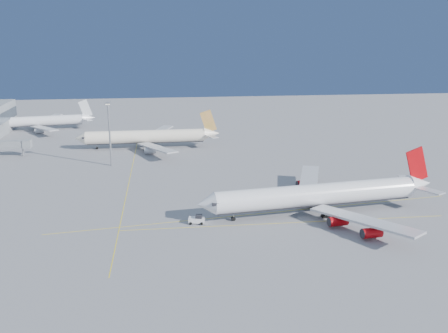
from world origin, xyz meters
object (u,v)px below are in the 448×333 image
airliner_third (40,121)px  light_mast (109,129)px  pushback_tug (197,219)px  airliner_virgin (321,195)px  airliner_etihad (149,137)px

airliner_third → light_mast: light_mast is taller
airliner_third → pushback_tug: 158.64m
light_mast → airliner_virgin: bearing=-42.6°
airliner_virgin → airliner_third: airliner_virgin is taller
airliner_virgin → airliner_etihad: 101.81m
airliner_etihad → pushback_tug: airliner_etihad is taller
airliner_etihad → airliner_third: airliner_etihad is taller
airliner_virgin → light_mast: (-64.75, 59.62, 9.14)m
airliner_etihad → light_mast: (-13.83, -28.53, 9.45)m
pushback_tug → airliner_etihad: bearing=108.8°
pushback_tug → light_mast: light_mast is taller
airliner_virgin → airliner_third: bearing=121.0°
airliner_virgin → pushback_tug: 36.42m
pushback_tug → airliner_virgin: bearing=16.0°
airliner_virgin → light_mast: 88.49m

